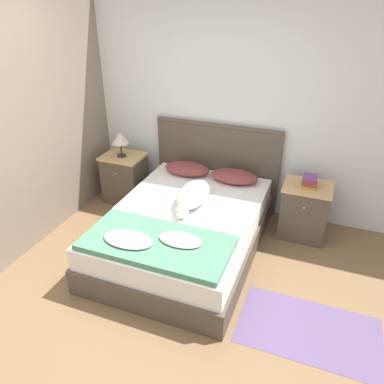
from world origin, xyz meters
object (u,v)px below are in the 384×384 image
at_px(nightstand_right, 304,211).
at_px(nightstand_left, 125,178).
at_px(dog, 193,195).
at_px(table_lamp, 120,139).
at_px(pillow_left, 187,169).
at_px(bed, 185,230).
at_px(pillow_right, 234,176).
at_px(book_stack, 309,181).

bearing_deg(nightstand_right, nightstand_left, 180.00).
distance_m(dog, table_lamp, 1.30).
bearing_deg(pillow_left, bed, -69.83).
distance_m(nightstand_right, pillow_right, 0.86).
bearing_deg(pillow_right, nightstand_left, -176.81).
distance_m(bed, pillow_right, 0.90).
bearing_deg(table_lamp, book_stack, 0.78).
height_order(pillow_left, book_stack, book_stack).
xyz_separation_m(dog, table_lamp, (-1.15, 0.54, 0.27)).
bearing_deg(nightstand_right, table_lamp, -179.24).
relative_size(pillow_right, book_stack, 2.46).
bearing_deg(pillow_left, book_stack, -3.15).
xyz_separation_m(pillow_left, pillow_right, (0.58, 0.00, 0.00)).
distance_m(nightstand_left, pillow_right, 1.43).
height_order(nightstand_right, book_stack, book_stack).
relative_size(bed, dog, 2.63).
bearing_deg(book_stack, pillow_left, 176.85).
bearing_deg(book_stack, nightstand_left, -179.98).
bearing_deg(dog, nightstand_left, 153.70).
relative_size(book_stack, table_lamp, 0.72).
bearing_deg(pillow_left, nightstand_left, -174.57).
bearing_deg(nightstand_left, dog, -26.30).
relative_size(bed, nightstand_right, 3.25).
xyz_separation_m(pillow_right, table_lamp, (-1.41, -0.11, 0.31)).
bearing_deg(pillow_right, book_stack, -5.36).
height_order(nightstand_right, dog, dog).
relative_size(nightstand_left, pillow_right, 1.14).
distance_m(pillow_left, table_lamp, 0.89).
bearing_deg(table_lamp, bed, -31.47).
xyz_separation_m(pillow_left, table_lamp, (-0.83, -0.11, 0.31)).
height_order(bed, dog, dog).
height_order(nightstand_right, pillow_right, nightstand_right).
bearing_deg(nightstand_left, pillow_right, 3.19).
bearing_deg(nightstand_right, book_stack, 17.66).
bearing_deg(bed, nightstand_right, 32.56).
relative_size(dog, book_stack, 3.45).
bearing_deg(pillow_left, dog, -63.50).
bearing_deg(nightstand_right, pillow_left, 176.81).
distance_m(pillow_right, book_stack, 0.84).
height_order(bed, book_stack, book_stack).
height_order(nightstand_right, table_lamp, table_lamp).
distance_m(nightstand_left, table_lamp, 0.54).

